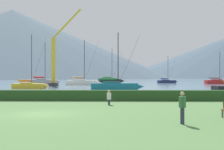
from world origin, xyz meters
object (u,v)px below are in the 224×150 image
object	(u,v)px
sailboat_slip_0	(110,81)
sailboat_slip_4	(43,81)
sailboat_slip_3	(167,81)
sailboat_slip_5	(218,82)
sailboat_slip_6	(115,86)
person_standing_walker	(182,105)
sailboat_slip_1	(82,82)
dock_crane	(55,63)
sailboat_slip_2	(29,85)
person_seated_viewer	(109,97)

from	to	relation	value
sailboat_slip_0	sailboat_slip_4	size ratio (longest dim) A/B	0.96
sailboat_slip_3	sailboat_slip_5	bearing A→B (deg)	-49.15
sailboat_slip_5	sailboat_slip_6	distance (m)	49.69
person_standing_walker	sailboat_slip_6	bearing A→B (deg)	85.74
sailboat_slip_1	sailboat_slip_5	size ratio (longest dim) A/B	1.26
sailboat_slip_4	sailboat_slip_5	xyz separation A→B (m)	(51.22, 0.45, -0.09)
sailboat_slip_3	dock_crane	size ratio (longest dim) A/B	0.51
sailboat_slip_2	sailboat_slip_3	distance (m)	55.05
sailboat_slip_6	sailboat_slip_3	bearing A→B (deg)	68.61
sailboat_slip_3	dock_crane	xyz separation A→B (m)	(-30.60, -30.69, 4.75)
sailboat_slip_6	person_standing_walker	size ratio (longest dim) A/B	5.84
sailboat_slip_4	person_seated_viewer	bearing A→B (deg)	-80.08
sailboat_slip_0	person_standing_walker	distance (m)	92.25
person_standing_walker	sailboat_slip_1	bearing A→B (deg)	90.68
sailboat_slip_2	sailboat_slip_6	distance (m)	17.72
dock_crane	sailboat_slip_0	bearing A→B (deg)	71.17
sailboat_slip_3	sailboat_slip_4	xyz separation A→B (m)	(-37.99, -11.68, 0.21)
sailboat_slip_6	person_seated_viewer	bearing A→B (deg)	-93.97
sailboat_slip_4	sailboat_slip_6	xyz separation A→B (m)	(21.66, -39.50, -0.05)
sailboat_slip_2	person_seated_viewer	distance (m)	36.70
sailboat_slip_0	sailboat_slip_5	bearing A→B (deg)	-22.53
sailboat_slip_1	sailboat_slip_4	xyz separation A→B (m)	(-12.79, 10.68, 0.02)
person_seated_viewer	sailboat_slip_1	bearing A→B (deg)	109.41
sailboat_slip_0	person_seated_viewer	distance (m)	81.65
sailboat_slip_6	sailboat_slip_0	bearing A→B (deg)	88.69
sailboat_slip_4	sailboat_slip_5	bearing A→B (deg)	-7.77
sailboat_slip_1	sailboat_slip_3	world-z (taller)	sailboat_slip_1
sailboat_slip_0	sailboat_slip_4	distance (m)	25.15
sailboat_slip_2	dock_crane	bearing A→B (deg)	85.84
sailboat_slip_0	sailboat_slip_1	distance (m)	27.53
sailboat_slip_3	dock_crane	bearing A→B (deg)	-143.74
sailboat_slip_2	sailboat_slip_4	xyz separation A→B (m)	(-5.33, 32.63, 0.18)
sailboat_slip_0	sailboat_slip_6	world-z (taller)	sailboat_slip_0
sailboat_slip_1	sailboat_slip_4	distance (m)	16.66
sailboat_slip_6	person_seated_viewer	xyz separation A→B (m)	(-0.12, -26.06, -0.04)
sailboat_slip_0	sailboat_slip_5	xyz separation A→B (m)	(31.87, -15.61, -0.05)
sailboat_slip_5	sailboat_slip_0	bearing A→B (deg)	148.39
sailboat_slip_6	person_standing_walker	bearing A→B (deg)	-87.54
sailboat_slip_1	person_standing_walker	bearing A→B (deg)	-74.76
sailboat_slip_2	sailboat_slip_6	size ratio (longest dim) A/B	1.06
sailboat_slip_2	sailboat_slip_4	distance (m)	33.07
sailboat_slip_2	person_standing_walker	distance (m)	47.85
sailboat_slip_3	person_seated_viewer	bearing A→B (deg)	-110.85
sailboat_slip_0	person_standing_walker	bearing A→B (deg)	-82.55
sailboat_slip_5	sailboat_slip_6	size ratio (longest dim) A/B	0.96
sailboat_slip_5	sailboat_slip_6	xyz separation A→B (m)	(-29.56, -39.95, 0.04)
sailboat_slip_4	person_seated_viewer	size ratio (longest dim) A/B	9.72
sailboat_slip_2	sailboat_slip_1	bearing A→B (deg)	75.66
sailboat_slip_1	dock_crane	size ratio (longest dim) A/B	0.65
sailboat_slip_2	sailboat_slip_3	world-z (taller)	sailboat_slip_2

